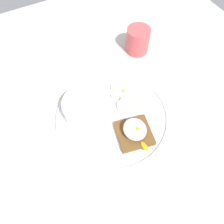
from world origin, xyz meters
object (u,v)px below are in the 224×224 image
banana_slice_back (123,106)px  banana_slice_inner (126,88)px  banana_slice_left (125,98)px  toast_slice (134,133)px  oatmeal_bowl (87,109)px  poached_egg (135,129)px  banana_slice_outer (133,100)px  coffee_mug (138,40)px  banana_slice_front (117,87)px  banana_slice_right (116,96)px

banana_slice_back → banana_slice_inner: size_ratio=1.36×
banana_slice_left → toast_slice: bearing=161.9°
oatmeal_bowl → banana_slice_left: 11.61cm
poached_egg → toast_slice: bearing=3.1°
banana_slice_outer → coffee_mug: 21.65cm
toast_slice → banana_slice_front: bearing=-12.4°
banana_slice_back → banana_slice_right: (4.12, 0.15, -0.26)cm
banana_slice_front → banana_slice_inner: 2.79cm
banana_slice_front → coffee_mug: size_ratio=0.60×
banana_slice_front → coffee_mug: (11.63, -13.90, 2.53)cm
banana_slice_left → banana_slice_inner: size_ratio=0.97×
toast_slice → banana_slice_outer: same height
coffee_mug → toast_slice: bearing=147.2°
oatmeal_bowl → banana_slice_left: size_ratio=3.32×
banana_slice_left → banana_slice_right: banana_slice_left is taller
poached_egg → banana_slice_left: 11.44cm
banana_slice_back → coffee_mug: 24.00cm
banana_slice_right → banana_slice_outer: 4.99cm
coffee_mug → banana_slice_right: bearing=132.1°
banana_slice_front → oatmeal_bowl: bearing=110.3°
toast_slice → banana_slice_inner: banana_slice_inner is taller
banana_slice_right → oatmeal_bowl: bearing=100.0°
banana_slice_inner → banana_slice_outer: 4.37cm
toast_slice → banana_slice_front: (15.04, -3.31, -0.16)cm
oatmeal_bowl → coffee_mug: 29.64cm
toast_slice → coffee_mug: coffee_mug is taller
banana_slice_right → banana_slice_front: bearing=-34.6°
oatmeal_bowl → banana_slice_inner: size_ratio=3.24×
banana_slice_left → banana_slice_outer: 2.25cm
toast_slice → banana_slice_right: bearing=-7.3°
banana_slice_left → banana_slice_right: (2.04, 1.83, -0.17)cm
poached_egg → banana_slice_left: poached_egg is taller
banana_slice_left → banana_slice_outer: banana_slice_left is taller
poached_egg → coffee_mug: size_ratio=1.10×
banana_slice_front → toast_slice: bearing=167.6°
poached_egg → coffee_mug: (26.76, -17.20, -0.03)cm
oatmeal_bowl → banana_slice_inner: bearing=-79.9°
banana_slice_left → coffee_mug: size_ratio=0.44×
banana_slice_front → banana_slice_inner: size_ratio=1.33×
coffee_mug → banana_slice_left: bearing=139.5°
toast_slice → banana_slice_left: bearing=-18.1°
banana_slice_right → banana_slice_outer: bearing=-136.7°
banana_slice_outer → coffee_mug: (17.72, -12.17, 2.51)cm
poached_egg → banana_slice_right: size_ratio=3.12×
banana_slice_back → banana_slice_inner: (4.83, -3.73, -0.01)cm
banana_slice_back → banana_slice_outer: banana_slice_back is taller
banana_slice_inner → banana_slice_outer: banana_slice_inner is taller
poached_egg → banana_slice_inner: (13.38, -5.48, -2.42)cm
oatmeal_bowl → banana_slice_front: 12.21cm
oatmeal_bowl → banana_slice_left: bearing=-91.8°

